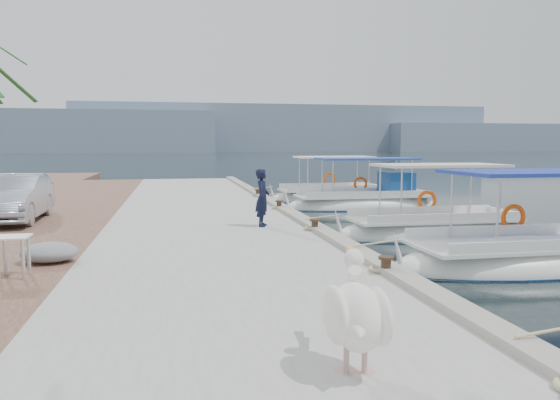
% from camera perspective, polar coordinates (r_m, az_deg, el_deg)
% --- Properties ---
extents(ground, '(400.00, 400.00, 0.00)m').
position_cam_1_polar(ground, '(13.50, 6.72, -6.28)').
color(ground, black).
rests_on(ground, ground).
extents(concrete_quay, '(6.00, 40.00, 0.50)m').
position_cam_1_polar(concrete_quay, '(17.78, -7.57, -2.55)').
color(concrete_quay, '#989893').
rests_on(concrete_quay, ground).
extents(quay_curb, '(0.44, 40.00, 0.12)m').
position_cam_1_polar(quay_curb, '(18.12, 1.23, -1.35)').
color(quay_curb, gray).
rests_on(quay_curb, concrete_quay).
extents(cobblestone_strip, '(4.00, 40.00, 0.50)m').
position_cam_1_polar(cobblestone_strip, '(18.17, -23.53, -2.80)').
color(cobblestone_strip, brown).
rests_on(cobblestone_strip, ground).
extents(distant_hills, '(330.00, 60.00, 18.00)m').
position_cam_1_polar(distant_hills, '(216.74, -2.23, 7.09)').
color(distant_hills, slate).
rests_on(distant_hills, ground).
extents(fishing_caique_b, '(6.87, 2.57, 2.83)m').
position_cam_1_polar(fishing_caique_b, '(13.93, 24.81, -5.89)').
color(fishing_caique_b, white).
rests_on(fishing_caique_b, ground).
extents(fishing_caique_c, '(6.31, 2.24, 2.83)m').
position_cam_1_polar(fishing_caique_c, '(17.44, 15.66, -3.29)').
color(fishing_caique_c, white).
rests_on(fishing_caique_c, ground).
extents(fishing_caique_d, '(7.15, 2.31, 2.83)m').
position_cam_1_polar(fishing_caique_d, '(24.54, 8.80, -0.40)').
color(fishing_caique_d, white).
rests_on(fishing_caique_d, ground).
extents(fishing_caique_e, '(6.27, 2.40, 2.83)m').
position_cam_1_polar(fishing_caique_e, '(27.65, 5.29, 0.20)').
color(fishing_caique_e, white).
rests_on(fishing_caique_e, ground).
extents(mooring_bollards, '(0.28, 20.28, 0.33)m').
position_cam_1_polar(mooring_bollards, '(14.70, 3.66, -2.52)').
color(mooring_bollards, black).
rests_on(mooring_bollards, concrete_quay).
extents(pelican, '(0.74, 1.56, 1.20)m').
position_cam_1_polar(pelican, '(5.70, 7.93, -11.60)').
color(pelican, tan).
rests_on(pelican, concrete_quay).
extents(fisherman, '(0.55, 0.69, 1.64)m').
position_cam_1_polar(fisherman, '(15.47, -1.84, 0.24)').
color(fisherman, black).
rests_on(fisherman, concrete_quay).
extents(parked_car, '(1.61, 4.37, 1.43)m').
position_cam_1_polar(parked_car, '(18.33, -25.98, 0.20)').
color(parked_car, '#A2AAB9').
rests_on(parked_car, cobblestone_strip).
extents(tarp_bundle, '(1.10, 0.90, 0.40)m').
position_cam_1_polar(tarp_bundle, '(11.74, -22.96, -5.06)').
color(tarp_bundle, gray).
rests_on(tarp_bundle, cobblestone_strip).
extents(folding_table, '(0.55, 0.55, 0.73)m').
position_cam_1_polar(folding_table, '(10.65, -26.10, -4.51)').
color(folding_table, silver).
rests_on(folding_table, cobblestone_strip).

